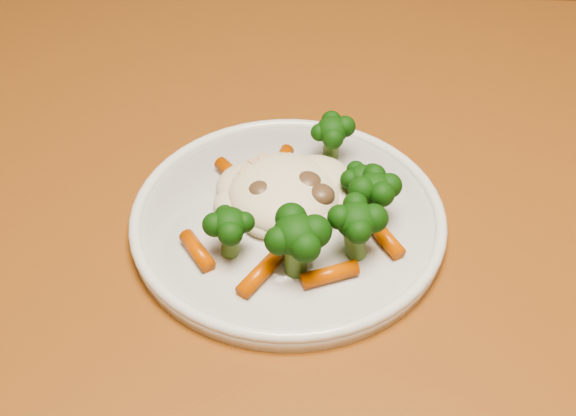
{
  "coord_description": "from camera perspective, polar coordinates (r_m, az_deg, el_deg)",
  "views": [
    {
      "loc": [
        -0.08,
        -0.67,
        1.16
      ],
      "look_at": [
        0.01,
        -0.26,
        0.77
      ],
      "focal_mm": 45.0,
      "sensor_mm": 36.0,
      "label": 1
    }
  ],
  "objects": [
    {
      "name": "dining_table",
      "position": [
        0.7,
        -8.25,
        -5.68
      ],
      "size": [
        1.28,
        1.0,
        0.75
      ],
      "rotation": [
        0.0,
        0.0,
        -0.24
      ],
      "color": "#955422",
      "rests_on": "ground"
    },
    {
      "name": "plate",
      "position": [
        0.59,
        0.0,
        -0.96
      ],
      "size": [
        0.25,
        0.25,
        0.01
      ],
      "primitive_type": "cylinder",
      "color": "white",
      "rests_on": "dining_table"
    },
    {
      "name": "meal",
      "position": [
        0.57,
        1.28,
        0.7
      ],
      "size": [
        0.18,
        0.17,
        0.05
      ],
      "color": "#F3E6C2",
      "rests_on": "plate"
    }
  ]
}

